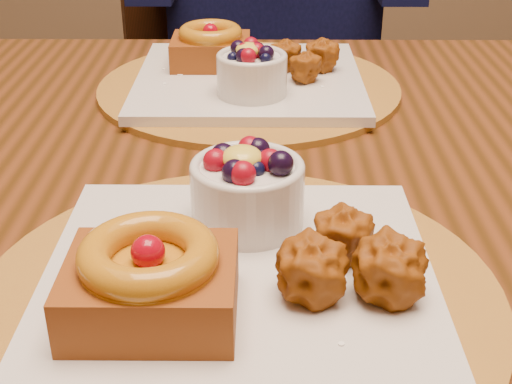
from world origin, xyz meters
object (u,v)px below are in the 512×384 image
place_setting_near (235,266)px  place_setting_far (247,75)px  chair_far (230,106)px  dining_table (246,232)px

place_setting_near → place_setting_far: bearing=89.9°
chair_far → place_setting_far: bearing=-109.5°
dining_table → place_setting_far: size_ratio=4.21×
place_setting_near → dining_table: bearing=89.3°
chair_far → dining_table: bearing=-110.4°
place_setting_near → place_setting_far: place_setting_near is taller
dining_table → place_setting_near: 0.24m
place_setting_near → chair_far: bearing=92.8°
dining_table → place_setting_near: bearing=-90.7°
place_setting_near → chair_far: (-0.06, 1.13, -0.31)m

